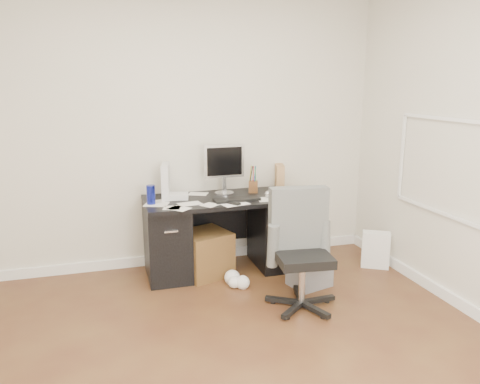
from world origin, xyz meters
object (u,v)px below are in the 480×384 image
object	(u,v)px
keyboard	(237,200)
office_chair	(303,251)
desk	(222,232)
wicker_basket	(205,253)
lcd_monitor	(224,169)
pc_tower	(298,238)

from	to	relation	value
keyboard	office_chair	distance (m)	0.91
desk	wicker_basket	world-z (taller)	desk
lcd_monitor	desk	bearing A→B (deg)	-114.17
keyboard	wicker_basket	world-z (taller)	keyboard
lcd_monitor	wicker_basket	world-z (taller)	lcd_monitor
lcd_monitor	keyboard	bearing A→B (deg)	-83.07
lcd_monitor	office_chair	world-z (taller)	lcd_monitor
office_chair	wicker_basket	distance (m)	1.14
office_chair	keyboard	bearing A→B (deg)	119.02
desk	keyboard	world-z (taller)	keyboard
lcd_monitor	pc_tower	size ratio (longest dim) A/B	1.07
desk	keyboard	bearing A→B (deg)	-57.66
office_chair	lcd_monitor	bearing A→B (deg)	115.54
desk	office_chair	bearing A→B (deg)	-65.92
keyboard	office_chair	xyz separation A→B (m)	(0.33, -0.81, -0.26)
lcd_monitor	pc_tower	xyz separation A→B (m)	(0.79, -0.08, -0.77)
lcd_monitor	wicker_basket	distance (m)	0.85
office_chair	wicker_basket	size ratio (longest dim) A/B	2.29
desk	pc_tower	distance (m)	0.87
wicker_basket	desk	bearing A→B (deg)	17.74
desk	wicker_basket	bearing A→B (deg)	-162.26
keyboard	desk	bearing A→B (deg)	119.35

